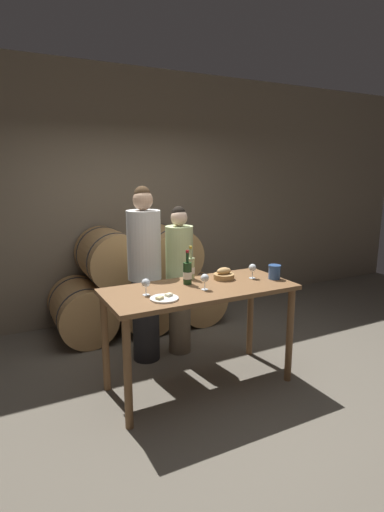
# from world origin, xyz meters

# --- Properties ---
(ground_plane) EXTENTS (10.00, 10.00, 0.00)m
(ground_plane) POSITION_xyz_m (0.00, 0.00, 0.00)
(ground_plane) COLOR #665E51
(stone_wall_back) EXTENTS (10.00, 0.12, 3.20)m
(stone_wall_back) POSITION_xyz_m (0.00, 2.12, 1.60)
(stone_wall_back) COLOR #7F705B
(stone_wall_back) RESTS_ON ground_plane
(barrel_stack) EXTENTS (2.10, 0.85, 1.27)m
(barrel_stack) POSITION_xyz_m (0.00, 1.57, 0.57)
(barrel_stack) COLOR tan
(barrel_stack) RESTS_ON ground_plane
(tasting_table) EXTENTS (1.67, 0.74, 0.94)m
(tasting_table) POSITION_xyz_m (0.00, 0.00, 0.81)
(tasting_table) COLOR brown
(tasting_table) RESTS_ON ground_plane
(person_left) EXTENTS (0.34, 0.34, 1.79)m
(person_left) POSITION_xyz_m (-0.24, 0.72, 0.92)
(person_left) COLOR #232326
(person_left) RESTS_ON ground_plane
(person_right) EXTENTS (0.29, 0.29, 1.58)m
(person_right) POSITION_xyz_m (0.15, 0.72, 0.81)
(person_right) COLOR #756651
(person_right) RESTS_ON ground_plane
(wine_bottle_red) EXTENTS (0.08, 0.08, 0.31)m
(wine_bottle_red) POSITION_xyz_m (-0.05, 0.13, 1.04)
(wine_bottle_red) COLOR #193819
(wine_bottle_red) RESTS_ON tasting_table
(wine_bottle_white) EXTENTS (0.08, 0.08, 0.31)m
(wine_bottle_white) POSITION_xyz_m (0.05, 0.28, 1.04)
(wine_bottle_white) COLOR #ADBC7F
(wine_bottle_white) RESTS_ON tasting_table
(blue_crock) EXTENTS (0.12, 0.12, 0.13)m
(blue_crock) POSITION_xyz_m (0.75, -0.08, 1.01)
(blue_crock) COLOR #335693
(blue_crock) RESTS_ON tasting_table
(bread_basket) EXTENTS (0.19, 0.19, 0.11)m
(bread_basket) POSITION_xyz_m (0.32, 0.12, 0.98)
(bread_basket) COLOR #A87F4C
(bread_basket) RESTS_ON tasting_table
(cheese_plate) EXTENTS (0.23, 0.23, 0.04)m
(cheese_plate) POSITION_xyz_m (-0.41, -0.17, 0.95)
(cheese_plate) COLOR white
(cheese_plate) RESTS_ON tasting_table
(wine_glass_far_left) EXTENTS (0.07, 0.07, 0.14)m
(wine_glass_far_left) POSITION_xyz_m (-0.50, 0.00, 1.04)
(wine_glass_far_left) COLOR white
(wine_glass_far_left) RESTS_ON tasting_table
(wine_glass_left) EXTENTS (0.07, 0.07, 0.14)m
(wine_glass_left) POSITION_xyz_m (0.00, -0.09, 1.04)
(wine_glass_left) COLOR white
(wine_glass_left) RESTS_ON tasting_table
(wine_glass_center) EXTENTS (0.07, 0.07, 0.14)m
(wine_glass_center) POSITION_xyz_m (0.58, 0.03, 1.04)
(wine_glass_center) COLOR white
(wine_glass_center) RESTS_ON tasting_table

